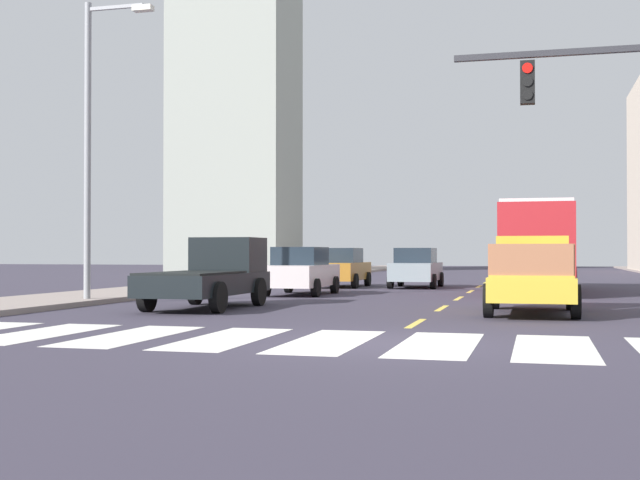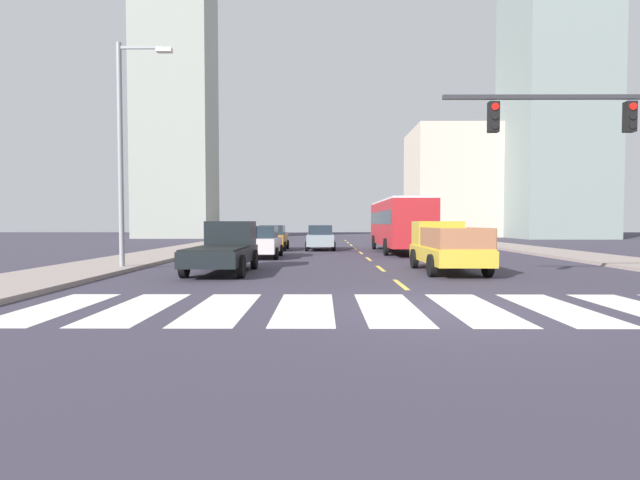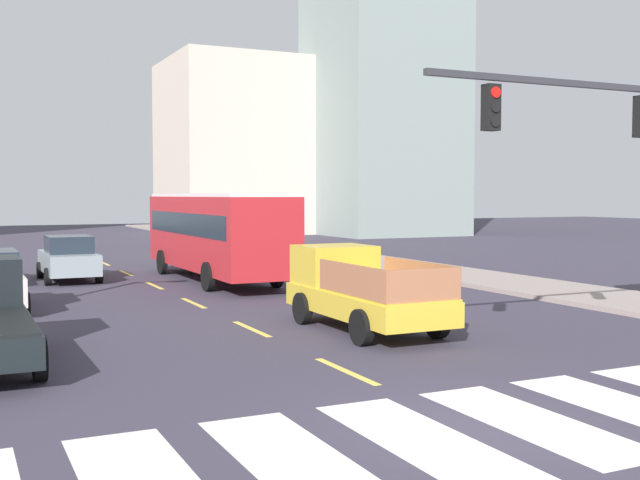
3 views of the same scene
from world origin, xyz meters
The scene contains 28 objects.
ground_plane centered at (0.00, 0.00, 0.00)m, with size 160.00×160.00×0.00m, color #393443.
sidewalk_right centered at (11.68, 18.00, 0.07)m, with size 3.71×110.00×0.15m, color gray.
sidewalk_left centered at (-11.68, 18.00, 0.07)m, with size 3.71×110.00×0.15m, color gray.
crosswalk_stripe_0 centered at (-8.39, 0.00, 0.00)m, with size 1.27×3.98×0.01m, color silver.
crosswalk_stripe_1 centered at (-6.53, 0.00, 0.00)m, with size 1.27×3.98×0.01m, color silver.
crosswalk_stripe_2 centered at (-4.66, 0.00, 0.00)m, with size 1.27×3.98×0.01m, color silver.
crosswalk_stripe_3 centered at (-2.80, 0.00, 0.00)m, with size 1.27×3.98×0.01m, color silver.
crosswalk_stripe_4 centered at (-0.93, 0.00, 0.00)m, with size 1.27×3.98×0.01m, color silver.
crosswalk_stripe_5 centered at (0.93, 0.00, 0.00)m, with size 1.27×3.98×0.01m, color silver.
crosswalk_stripe_6 centered at (2.80, 0.00, 0.00)m, with size 1.27×3.98×0.01m, color silver.
lane_dash_0 centered at (0.00, 4.00, 0.00)m, with size 0.16×2.40×0.01m, color #E5C64E.
lane_dash_1 centered at (0.00, 9.00, 0.00)m, with size 0.16×2.40×0.01m, color #E5C64E.
lane_dash_2 centered at (0.00, 14.00, 0.00)m, with size 0.16×2.40×0.01m, color #E5C64E.
lane_dash_3 centered at (0.00, 19.00, 0.00)m, with size 0.16×2.40×0.01m, color #E5C64E.
lane_dash_4 centered at (0.00, 24.00, 0.00)m, with size 0.16×2.40×0.01m, color #E5C64E.
lane_dash_5 centered at (0.00, 29.00, 0.00)m, with size 0.16×2.40×0.01m, color #E5C64E.
lane_dash_6 centered at (0.00, 34.00, 0.00)m, with size 0.16×2.40×0.01m, color #E5C64E.
lane_dash_7 centered at (0.00, 39.00, 0.00)m, with size 0.16×2.40×0.01m, color #E5C64E.
pickup_stakebed centered at (2.40, 8.01, 0.94)m, with size 2.18×5.20×1.96m.
pickup_dark centered at (-6.18, 7.70, 0.92)m, with size 2.18×5.20×1.96m.
city_bus centered at (2.50, 19.55, 1.95)m, with size 2.72×10.80×3.32m.
sedan_near_right centered at (-2.56, 22.01, 0.86)m, with size 2.02×4.40×1.72m.
sedan_near_left centered at (-5.84, 21.82, 0.86)m, with size 2.02×4.40×1.72m.
sedan_far centered at (-5.70, 14.88, 0.86)m, with size 2.02×4.40×1.72m.
streetlight_left centered at (-10.29, 8.32, 4.97)m, with size 2.20×0.28×9.00m.
tower_tall_centre centered at (-20.51, 47.71, 26.15)m, with size 8.99×7.19×52.29m, color #979D92.
block_mid_left centered at (25.72, 46.99, 15.76)m, with size 10.43×10.81×31.52m, color gray.
block_mid_right centered at (15.61, 54.85, 7.33)m, with size 11.42×11.84×14.66m, color beige.
Camera 2 is at (-2.41, -10.32, 1.91)m, focal length 26.25 mm.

